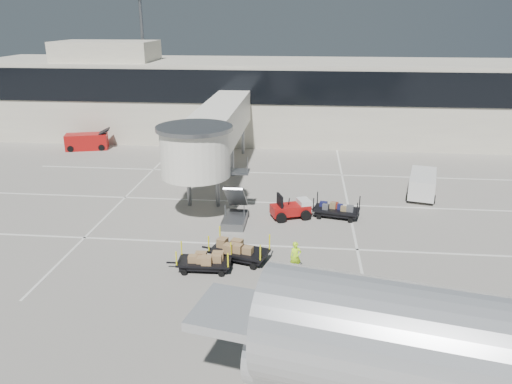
% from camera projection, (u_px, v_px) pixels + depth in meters
% --- Properties ---
extents(ground, '(140.00, 140.00, 0.00)m').
position_uv_depth(ground, '(248.00, 261.00, 26.81)').
color(ground, gray).
rests_on(ground, ground).
extents(lane_markings, '(40.00, 30.00, 0.02)m').
position_uv_depth(lane_markings, '(253.00, 200.00, 35.63)').
color(lane_markings, silver).
rests_on(lane_markings, ground).
extents(terminal, '(64.00, 12.11, 15.20)m').
position_uv_depth(terminal, '(276.00, 98.00, 53.55)').
color(terminal, beige).
rests_on(terminal, ground).
extents(jet_bridge, '(5.70, 20.40, 6.03)m').
position_uv_depth(jet_bridge, '(214.00, 132.00, 37.26)').
color(jet_bridge, white).
rests_on(jet_bridge, ground).
extents(baggage_tug, '(2.78, 2.32, 1.66)m').
position_uv_depth(baggage_tug, '(291.00, 209.00, 32.43)').
color(baggage_tug, '#970E0D').
rests_on(baggage_tug, ground).
extents(suitcase_cart, '(3.67, 2.03, 1.41)m').
position_uv_depth(suitcase_cart, '(336.00, 210.00, 32.48)').
color(suitcase_cart, black).
rests_on(suitcase_cart, ground).
extents(box_cart_near, '(3.85, 2.31, 1.48)m').
position_uv_depth(box_cart_near, '(241.00, 251.00, 26.77)').
color(box_cart_near, black).
rests_on(box_cart_near, ground).
extents(box_cart_far, '(3.38, 1.44, 1.32)m').
position_uv_depth(box_cart_far, '(203.00, 261.00, 25.75)').
color(box_cart_far, black).
rests_on(box_cart_far, ground).
extents(ground_worker, '(0.66, 0.51, 1.62)m').
position_uv_depth(ground_worker, '(296.00, 257.00, 25.54)').
color(ground_worker, '#ADEF19').
rests_on(ground_worker, ground).
extents(minivan, '(2.75, 4.66, 1.66)m').
position_uv_depth(minivan, '(423.00, 182.00, 36.36)').
color(minivan, silver).
rests_on(minivan, ground).
extents(belt_loader, '(4.49, 2.64, 2.04)m').
position_uv_depth(belt_loader, '(87.00, 142.00, 48.96)').
color(belt_loader, '#970E0D').
rests_on(belt_loader, ground).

